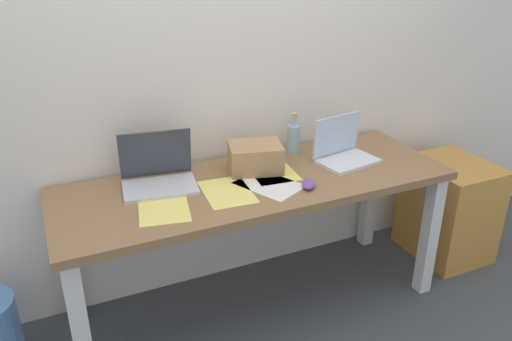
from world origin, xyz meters
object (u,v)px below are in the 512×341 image
(desk, at_px, (256,198))
(laptop_right, at_px, (344,151))
(beer_bottle, at_px, (293,138))
(laptop_left, at_px, (158,175))
(filing_cabinet, at_px, (448,209))
(cardboard_box, at_px, (255,158))
(computer_mouse, at_px, (309,184))

(desk, relative_size, laptop_right, 5.83)
(laptop_right, distance_m, beer_bottle, 0.28)
(laptop_left, bearing_deg, filing_cabinet, -4.93)
(desk, xyz_separation_m, cardboard_box, (0.04, 0.11, 0.17))
(cardboard_box, bearing_deg, desk, -112.87)
(beer_bottle, bearing_deg, laptop_right, -48.06)
(beer_bottle, relative_size, cardboard_box, 0.87)
(desk, distance_m, computer_mouse, 0.28)
(laptop_left, xyz_separation_m, computer_mouse, (0.62, -0.30, -0.04))
(laptop_right, bearing_deg, cardboard_box, 170.18)
(cardboard_box, bearing_deg, laptop_left, 177.00)
(computer_mouse, relative_size, filing_cabinet, 0.17)
(laptop_left, relative_size, beer_bottle, 1.64)
(beer_bottle, distance_m, cardboard_box, 0.31)
(filing_cabinet, bearing_deg, beer_bottle, 165.34)
(beer_bottle, bearing_deg, computer_mouse, -108.50)
(desk, xyz_separation_m, computer_mouse, (0.19, -0.17, 0.12))
(filing_cabinet, bearing_deg, desk, 179.26)
(laptop_left, xyz_separation_m, cardboard_box, (0.48, -0.03, 0.01))
(laptop_left, relative_size, filing_cabinet, 0.61)
(desk, height_order, filing_cabinet, desk)
(laptop_right, xyz_separation_m, beer_bottle, (-0.18, 0.21, 0.03))
(desk, bearing_deg, laptop_left, 163.33)
(laptop_left, height_order, beer_bottle, laptop_left)
(laptop_right, height_order, computer_mouse, laptop_right)
(desk, relative_size, beer_bottle, 8.56)
(laptop_right, bearing_deg, desk, -177.16)
(laptop_left, distance_m, computer_mouse, 0.69)
(beer_bottle, distance_m, computer_mouse, 0.43)
(laptop_left, height_order, computer_mouse, laptop_left)
(laptop_left, xyz_separation_m, laptop_right, (0.94, -0.11, -0.00))
(laptop_right, height_order, filing_cabinet, laptop_right)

